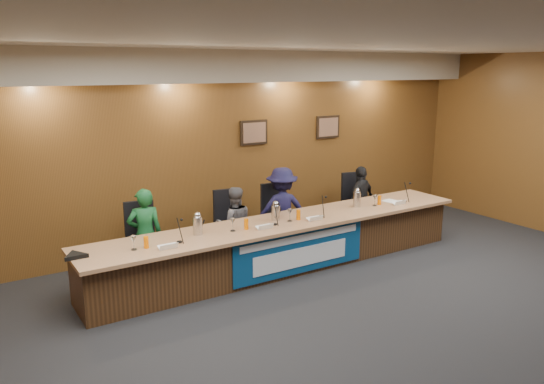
{
  "coord_description": "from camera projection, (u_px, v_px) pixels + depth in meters",
  "views": [
    {
      "loc": [
        -4.17,
        -3.83,
        2.93
      ],
      "look_at": [
        -0.05,
        2.67,
        1.12
      ],
      "focal_mm": 35.0,
      "sensor_mm": 36.0,
      "label": 1
    }
  ],
  "objects": [
    {
      "name": "panelist_b",
      "position": [
        234.0,
        224.0,
        8.12
      ],
      "size": [
        0.68,
        0.6,
        1.17
      ],
      "primitive_type": "imported",
      "rotation": [
        0.0,
        0.0,
        2.83
      ],
      "color": "#525157",
      "rests_on": "floor"
    },
    {
      "name": "office_chair_a",
      "position": [
        143.0,
        245.0,
        7.5
      ],
      "size": [
        0.54,
        0.54,
        0.08
      ],
      "primitive_type": "cube",
      "rotation": [
        0.0,
        0.0,
        -0.14
      ],
      "color": "black",
      "rests_on": "floor"
    },
    {
      "name": "speakerphone",
      "position": [
        75.0,
        256.0,
        6.22
      ],
      "size": [
        0.32,
        0.32,
        0.05
      ],
      "primitive_type": "cylinder",
      "color": "black",
      "rests_on": "dais_top"
    },
    {
      "name": "soffit",
      "position": [
        239.0,
        66.0,
        8.4
      ],
      "size": [
        10.0,
        0.5,
        0.5
      ],
      "primitive_type": "cube",
      "color": "beige",
      "rests_on": "wall_back"
    },
    {
      "name": "nameplate_d",
      "position": [
        400.0,
        202.0,
        8.62
      ],
      "size": [
        0.24,
        0.08,
        0.1
      ],
      "primitive_type": "cube",
      "rotation": [
        0.31,
        0.0,
        0.0
      ],
      "color": "white",
      "rests_on": "dais_top"
    },
    {
      "name": "dais_top",
      "position": [
        287.0,
        222.0,
        7.76
      ],
      "size": [
        6.1,
        0.95,
        0.05
      ],
      "primitive_type": "cube",
      "color": "#9E704B",
      "rests_on": "dais_body"
    },
    {
      "name": "panelist_c",
      "position": [
        282.0,
        210.0,
        8.56
      ],
      "size": [
        1.01,
        0.78,
        1.38
      ],
      "primitive_type": "imported",
      "rotation": [
        0.0,
        0.0,
        2.81
      ],
      "color": "#141234",
      "rests_on": "floor"
    },
    {
      "name": "floor",
      "position": [
        402.0,
        333.0,
        5.99
      ],
      "size": [
        10.0,
        10.0,
        0.0
      ],
      "primitive_type": "plane",
      "color": "black",
      "rests_on": "ground"
    },
    {
      "name": "water_glass_d",
      "position": [
        375.0,
        201.0,
        8.54
      ],
      "size": [
        0.08,
        0.08,
        0.18
      ],
      "primitive_type": "cylinder",
      "color": "silver",
      "rests_on": "dais_top"
    },
    {
      "name": "water_glass_a",
      "position": [
        134.0,
        243.0,
        6.48
      ],
      "size": [
        0.08,
        0.08,
        0.18
      ],
      "primitive_type": "cylinder",
      "color": "silver",
      "rests_on": "dais_top"
    },
    {
      "name": "nameplate_b",
      "position": [
        266.0,
        226.0,
        7.31
      ],
      "size": [
        0.24,
        0.08,
        0.1
      ],
      "primitive_type": "cube",
      "rotation": [
        0.31,
        0.0,
        0.0
      ],
      "color": "white",
      "rests_on": "dais_top"
    },
    {
      "name": "office_chair_d",
      "position": [
        357.0,
        207.0,
        9.57
      ],
      "size": [
        0.59,
        0.59,
        0.08
      ],
      "primitive_type": "cube",
      "rotation": [
        0.0,
        0.0,
        -0.26
      ],
      "color": "black",
      "rests_on": "floor"
    },
    {
      "name": "dais_body",
      "position": [
        285.0,
        245.0,
        7.89
      ],
      "size": [
        6.0,
        0.8,
        0.7
      ],
      "primitive_type": "cube",
      "color": "#3F2613",
      "rests_on": "floor"
    },
    {
      "name": "carafe_mid",
      "position": [
        276.0,
        213.0,
        7.74
      ],
      "size": [
        0.13,
        0.13,
        0.22
      ],
      "primitive_type": "cylinder",
      "color": "silver",
      "rests_on": "dais_top"
    },
    {
      "name": "carafe_right",
      "position": [
        357.0,
        199.0,
        8.49
      ],
      "size": [
        0.12,
        0.12,
        0.24
      ],
      "primitive_type": "cylinder",
      "color": "silver",
      "rests_on": "dais_top"
    },
    {
      "name": "banner_text_upper",
      "position": [
        302.0,
        238.0,
        7.48
      ],
      "size": [
        2.0,
        0.01,
        0.1
      ],
      "primitive_type": "cube",
      "color": "silver",
      "rests_on": "banner"
    },
    {
      "name": "paper_stack",
      "position": [
        392.0,
        201.0,
        8.84
      ],
      "size": [
        0.26,
        0.33,
        0.01
      ],
      "primitive_type": "cube",
      "rotation": [
        0.0,
        0.0,
        0.14
      ],
      "color": "white",
      "rests_on": "dais_top"
    },
    {
      "name": "juice_glass_c",
      "position": [
        298.0,
        215.0,
        7.77
      ],
      "size": [
        0.06,
        0.06,
        0.15
      ],
      "primitive_type": "cylinder",
      "color": "#F87000",
      "rests_on": "dais_top"
    },
    {
      "name": "wall_photo_right",
      "position": [
        328.0,
        127.0,
        9.88
      ],
      "size": [
        0.52,
        0.04,
        0.42
      ],
      "primitive_type": "cube",
      "color": "black",
      "rests_on": "wall_back"
    },
    {
      "name": "juice_glass_d",
      "position": [
        379.0,
        200.0,
        8.63
      ],
      "size": [
        0.06,
        0.06,
        0.15
      ],
      "primitive_type": "cylinder",
      "color": "#F87000",
      "rests_on": "dais_top"
    },
    {
      "name": "microphone_a",
      "position": [
        179.0,
        242.0,
        6.76
      ],
      "size": [
        0.07,
        0.07,
        0.02
      ],
      "primitive_type": "cylinder",
      "color": "black",
      "rests_on": "dais_top"
    },
    {
      "name": "banner",
      "position": [
        301.0,
        251.0,
        7.54
      ],
      "size": [
        2.2,
        0.02,
        0.65
      ],
      "primitive_type": "cube",
      "color": "navy",
      "rests_on": "dais_body"
    },
    {
      "name": "office_chair_b",
      "position": [
        231.0,
        229.0,
        8.23
      ],
      "size": [
        0.54,
        0.54,
        0.08
      ],
      "primitive_type": "cube",
      "rotation": [
        0.0,
        0.0,
        -0.14
      ],
      "color": "black",
      "rests_on": "floor"
    },
    {
      "name": "office_chair_c",
      "position": [
        278.0,
        221.0,
        8.69
      ],
      "size": [
        0.53,
        0.53,
        0.08
      ],
      "primitive_type": "cube",
      "rotation": [
        0.0,
        0.0,
        -0.11
      ],
      "color": "black",
      "rests_on": "floor"
    },
    {
      "name": "nameplate_a",
      "position": [
        169.0,
        246.0,
        6.5
      ],
      "size": [
        0.24,
        0.08,
        0.1
      ],
      "primitive_type": "cube",
      "rotation": [
        0.31,
        0.0,
        0.0
      ],
      "color": "white",
      "rests_on": "dais_top"
    },
    {
      "name": "juice_glass_b",
      "position": [
        246.0,
        224.0,
        7.31
      ],
      "size": [
        0.06,
        0.06,
        0.15
      ],
      "primitive_type": "cylinder",
      "color": "#F87000",
      "rests_on": "dais_top"
    },
    {
      "name": "ceiling",
      "position": [
        420.0,
        40.0,
        5.26
      ],
      "size": [
        10.0,
        8.0,
        0.04
      ],
      "primitive_type": "cube",
      "color": "silver",
      "rests_on": "wall_back"
    },
    {
      "name": "carafe_left",
      "position": [
        198.0,
        226.0,
        7.07
      ],
      "size": [
        0.13,
        0.13,
        0.24
      ],
      "primitive_type": "cylinder",
      "color": "silver",
      "rests_on": "dais_top"
    },
    {
      "name": "microphone_b",
      "position": [
        275.0,
        224.0,
        7.53
      ],
      "size": [
        0.07,
        0.07,
        0.02
      ],
      "primitive_type": "cylinder",
      "color": "black",
      "rests_on": "dais_top"
    },
    {
      "name": "wall_photo_left",
      "position": [
        254.0,
        132.0,
        9.04
      ],
      "size": [
        0.52,
        0.04,
        0.42
      ],
      "primitive_type": "cube",
      "color": "black",
      "rests_on": "wall_back"
    },
    {
      "name": "panelist_d",
      "position": [
        361.0,
        200.0,
        9.45
      ],
      "size": [
        0.78,
        0.51,
        1.24
      ],
      "primitive_type": "imported",
      "rotation": [
        0.0,
        0.0,
        3.45
      ],
      "color": "black",
      "rests_on": "floor"
    },
    {
      "name": "water_glass_c",
      "position": [
        290.0,
        215.0,
        7.69
      ],
      "size": [
        0.08,
        0.08,
        0.18
      ],
      "primitive_type": "cylinder",
      "color": "silver",
      "rests_on": "dais_top"
    },
    {
      "name": "panelist_a",
      "position": [
        145.0,
        235.0,
        7.37
      ],
      "size": [
        0.54,
        0.41,
        1.32
      ],
      "primitive_type": "imported",
      "rotation": [
        0.0,
        0.0,
        2.94
      ],
      "color": "#134F24",
      "rests_on": "floor"
    },
    {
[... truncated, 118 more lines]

